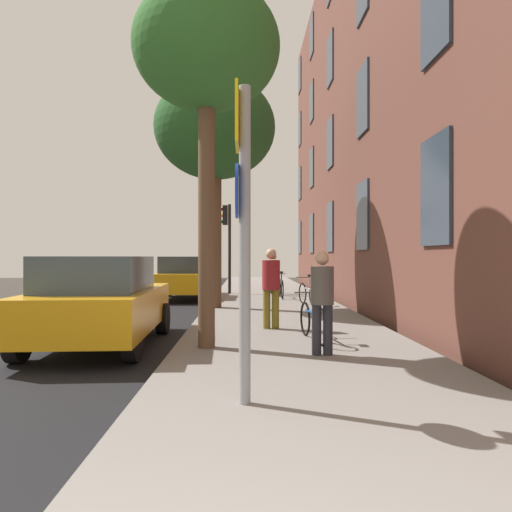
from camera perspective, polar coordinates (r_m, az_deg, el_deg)
The scene contains 16 objects.
ground_plane at distance 16.28m, azimuth -10.52°, elevation -5.81°, with size 41.80×41.80×0.00m, color #332D28.
road_asphalt at distance 16.75m, azimuth -17.66°, elevation -5.63°, with size 7.00×38.00×0.01m, color black.
sidewalk at distance 16.10m, azimuth 1.94°, elevation -5.66°, with size 4.20×38.00×0.12m, color gray.
building_facade at distance 16.73m, azimuth 11.42°, elevation 18.22°, with size 0.56×27.00×13.73m.
sign_post at distance 4.90m, azimuth -1.64°, elevation 4.72°, with size 0.16×0.60×3.26m.
traffic_light at distance 19.59m, azimuth -3.47°, elevation 2.85°, with size 0.43×0.24×3.66m.
tree_near at distance 8.64m, azimuth -5.94°, elevation 23.17°, with size 2.45×2.45×6.03m.
tree_far at distance 14.66m, azimuth -4.94°, elevation 14.85°, with size 3.58×3.58×6.86m.
bicycle_0 at distance 8.68m, azimuth 6.82°, elevation -7.64°, with size 0.42×1.69×0.93m.
bicycle_1 at distance 14.98m, azimuth 6.22°, elevation -4.43°, with size 0.52×1.59×0.95m.
bicycle_2 at distance 17.37m, azimuth 3.02°, elevation -3.79°, with size 0.42×1.75×0.97m.
pedestrian_0 at distance 7.39m, azimuth 7.92°, elevation -4.73°, with size 0.49×0.49×1.59m.
pedestrian_1 at distance 9.98m, azimuth 1.82°, elevation -3.23°, with size 0.39×0.39×1.68m.
pedestrian_2 at distance 19.46m, azimuth 2.15°, elevation -1.81°, with size 0.37×0.37×1.61m.
car_0 at distance 9.02m, azimuth -18.09°, elevation -5.06°, with size 2.06×4.29×1.62m.
car_1 at distance 18.26m, azimuth -8.61°, elevation -2.54°, with size 1.87×4.19×1.62m.
Camera 1 is at (0.19, -0.99, 1.63)m, focal length 33.43 mm.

